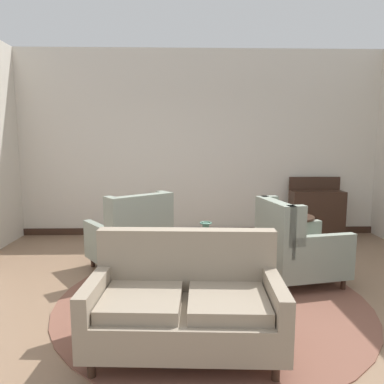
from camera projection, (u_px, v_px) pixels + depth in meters
The scene contains 11 objects.
ground at pixel (214, 312), 3.54m from camera, with size 8.96×8.96×0.00m, color #896B51.
wall_back at pixel (200, 144), 6.35m from camera, with size 6.56×0.08×3.25m, color silver.
baseboard_back at pixel (200, 231), 6.51m from camera, with size 6.40×0.03×0.12m, color #382319.
area_rug at pixel (212, 298), 3.83m from camera, with size 3.26×3.26×0.01m, color brown.
coffee_table at pixel (202, 265), 3.69m from camera, with size 0.78×0.78×0.52m.
porcelain_vase at pixel (206, 240), 3.68m from camera, with size 0.15×0.15×0.34m.
settee at pixel (185, 303), 2.85m from camera, with size 1.54×0.86×0.93m.
armchair_near_sideboard at pixel (131, 239), 4.60m from camera, with size 1.21×1.23×1.04m.
armchair_foreground_right at pixel (295, 248), 4.21m from camera, with size 1.01×0.93×1.00m.
side_table at pixel (291, 236), 4.75m from camera, with size 0.58×0.58×0.70m.
sideboard at pixel (316, 210), 6.27m from camera, with size 0.91×0.35×1.05m.
Camera 1 is at (-0.31, -3.33, 1.67)m, focal length 33.50 mm.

